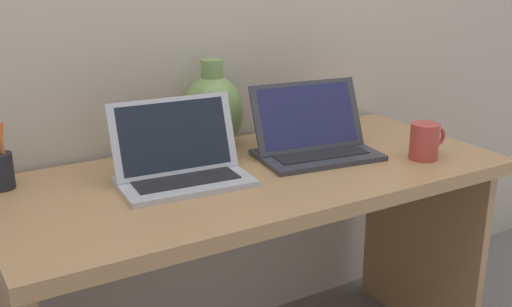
{
  "coord_description": "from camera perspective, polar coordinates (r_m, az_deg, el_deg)",
  "views": [
    {
      "loc": [
        -0.83,
        -1.4,
        1.3
      ],
      "look_at": [
        0.0,
        0.0,
        0.76
      ],
      "focal_mm": 43.36,
      "sensor_mm": 36.0,
      "label": 1
    }
  ],
  "objects": [
    {
      "name": "green_vase",
      "position": [
        1.91,
        -3.99,
        4.01
      ],
      "size": [
        0.19,
        0.19,
        0.27
      ],
      "color": "#75934C",
      "rests_on": "desk"
    },
    {
      "name": "coffee_mug",
      "position": [
        1.88,
        15.32,
        1.12
      ],
      "size": [
        0.13,
        0.08,
        0.11
      ],
      "color": "#B23D33",
      "rests_on": "desk"
    },
    {
      "name": "laptop_right",
      "position": [
        1.85,
        5.25,
        1.56
      ],
      "size": [
        0.38,
        0.27,
        0.21
      ],
      "color": "#333338",
      "rests_on": "desk"
    },
    {
      "name": "pen_cup",
      "position": [
        1.71,
        -22.51,
        -1.39
      ],
      "size": [
        0.07,
        0.07,
        0.17
      ],
      "color": "black",
      "rests_on": "desk"
    },
    {
      "name": "laptop_left",
      "position": [
        1.65,
        -7.07,
        -0.57
      ],
      "size": [
        0.36,
        0.24,
        0.21
      ],
      "color": "#B2B2B7",
      "rests_on": "desk"
    },
    {
      "name": "desk",
      "position": [
        1.78,
        -0.0,
        -6.24
      ],
      "size": [
        1.42,
        0.64,
        0.71
      ],
      "color": "#AD7F51",
      "rests_on": "ground"
    }
  ]
}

